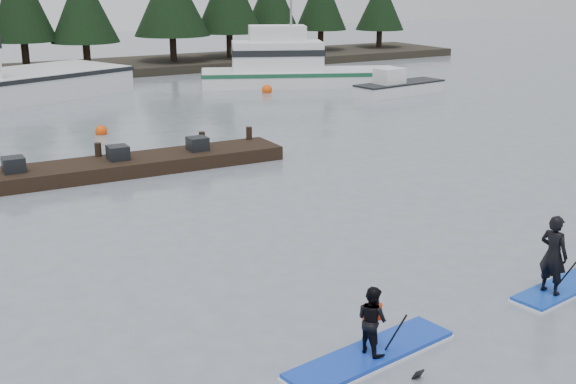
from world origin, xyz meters
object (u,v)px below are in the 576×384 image
floating_dock (76,172)px  paddleboard_solo (371,337)px  fishing_boat_medium (295,77)px  paddleboard_duo (567,263)px

floating_dock → paddleboard_solo: bearing=-82.4°
fishing_boat_medium → paddleboard_duo: 31.87m
paddleboard_solo → paddleboard_duo: size_ratio=1.07×
fishing_boat_medium → paddleboard_duo: size_ratio=3.77×
floating_dock → paddleboard_duo: paddleboard_duo is taller
paddleboard_duo → floating_dock: bearing=107.3°
floating_dock → paddleboard_solo: size_ratio=4.13×
paddleboard_solo → floating_dock: bearing=87.6°
fishing_boat_medium → paddleboard_solo: size_ratio=3.52×
fishing_boat_medium → paddleboard_solo: (-16.25, -30.28, -0.10)m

